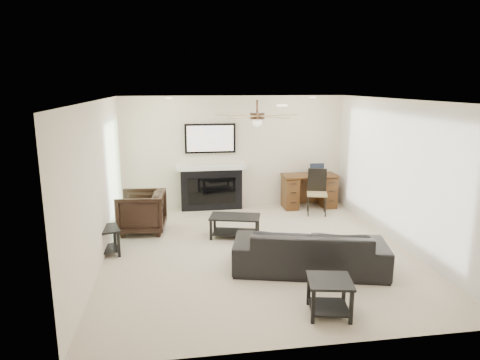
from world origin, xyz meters
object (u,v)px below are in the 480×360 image
at_px(armchair, 142,212).
at_px(coffee_table, 235,226).
at_px(fireplace_unit, 211,167).
at_px(desk, 309,191).
at_px(sofa, 310,250).

xyz_separation_m(armchair, coffee_table, (1.70, -0.55, -0.19)).
relative_size(fireplace_unit, desk, 1.57).
height_order(sofa, fireplace_unit, fireplace_unit).
distance_m(armchair, coffee_table, 1.80).
relative_size(armchair, coffee_table, 0.95).
distance_m(sofa, armchair, 3.37).
relative_size(coffee_table, desk, 0.74).
xyz_separation_m(armchair, desk, (3.63, 1.12, -0.01)).
xyz_separation_m(sofa, coffee_table, (-0.90, 1.60, -0.13)).
height_order(fireplace_unit, desk, fireplace_unit).
height_order(armchair, desk, armchair).
xyz_separation_m(sofa, desk, (1.03, 3.27, 0.05)).
relative_size(sofa, coffee_table, 2.50).
distance_m(armchair, desk, 3.80).
bearing_deg(coffee_table, fireplace_unit, 112.91).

